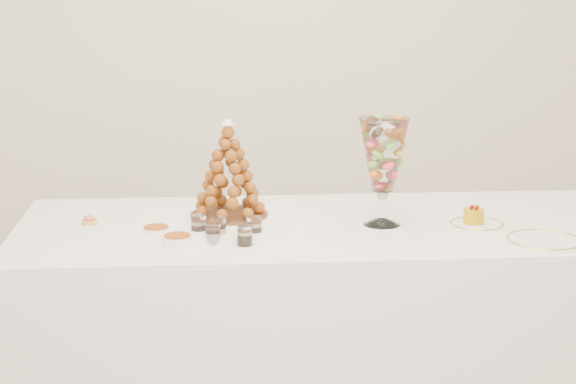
{
  "coord_description": "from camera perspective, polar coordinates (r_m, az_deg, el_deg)",
  "views": [
    {
      "loc": [
        -0.28,
        -2.99,
        1.79
      ],
      "look_at": [
        -0.0,
        0.22,
        0.99
      ],
      "focal_mm": 60.0,
      "sensor_mm": 36.0,
      "label": 1
    }
  ],
  "objects": [
    {
      "name": "macaron_vase",
      "position": [
        3.43,
        5.68,
        2.12
      ],
      "size": [
        0.18,
        0.18,
        0.39
      ],
      "color": "white",
      "rests_on": "buffet_table"
    },
    {
      "name": "spare_plate",
      "position": [
        3.36,
        14.96,
        -2.83
      ],
      "size": [
        0.26,
        0.26,
        0.01
      ],
      "primitive_type": "cylinder",
      "color": "white",
      "rests_on": "buffet_table"
    },
    {
      "name": "croquembouche",
      "position": [
        3.48,
        -3.55,
        1.35
      ],
      "size": [
        0.29,
        0.29,
        0.35
      ],
      "rotation": [
        0.0,
        0.0,
        -0.27
      ],
      "color": "brown",
      "rests_on": "lace_tray"
    },
    {
      "name": "lace_tray",
      "position": [
        3.45,
        -4.14,
        -1.91
      ],
      "size": [
        0.6,
        0.45,
        0.02
      ],
      "primitive_type": "cube",
      "rotation": [
        0.0,
        0.0,
        -0.02
      ],
      "color": "white",
      "rests_on": "buffet_table"
    },
    {
      "name": "verrine_e",
      "position": [
        3.22,
        -2.59,
        -2.58
      ],
      "size": [
        0.05,
        0.05,
        0.07
      ],
      "primitive_type": "cylinder",
      "rotation": [
        0.0,
        0.0,
        -0.01
      ],
      "color": "white",
      "rests_on": "buffet_table"
    },
    {
      "name": "verrine_c",
      "position": [
        3.31,
        -2.02,
        -2.09
      ],
      "size": [
        0.06,
        0.06,
        0.07
      ],
      "primitive_type": "cylinder",
      "rotation": [
        0.0,
        0.0,
        0.05
      ],
      "color": "white",
      "rests_on": "buffet_table"
    },
    {
      "name": "mousse_cake",
      "position": [
        3.51,
        10.95,
        -1.39
      ],
      "size": [
        0.07,
        0.07,
        0.06
      ],
      "color": "#C39009",
      "rests_on": "cake_plate"
    },
    {
      "name": "buffet_table",
      "position": [
        3.61,
        2.08,
        -8.38
      ],
      "size": [
        2.23,
        0.91,
        0.84
      ],
      "rotation": [
        0.0,
        0.0,
        -0.01
      ],
      "color": "white",
      "rests_on": "ground"
    },
    {
      "name": "verrine_a",
      "position": [
        3.34,
        -5.31,
        -1.98
      ],
      "size": [
        0.06,
        0.06,
        0.07
      ],
      "primitive_type": "cylinder",
      "rotation": [
        0.0,
        0.0,
        -0.12
      ],
      "color": "white",
      "rests_on": "buffet_table"
    },
    {
      "name": "verrine_d",
      "position": [
        3.24,
        -4.46,
        -2.48
      ],
      "size": [
        0.06,
        0.06,
        0.07
      ],
      "primitive_type": "cylinder",
      "rotation": [
        0.0,
        0.0,
        -0.3
      ],
      "color": "white",
      "rests_on": "buffet_table"
    },
    {
      "name": "ramekin_back",
      "position": [
        3.36,
        -7.82,
        -2.33
      ],
      "size": [
        0.09,
        0.09,
        0.03
      ],
      "primitive_type": "cylinder",
      "color": "white",
      "rests_on": "buffet_table"
    },
    {
      "name": "pink_tart",
      "position": [
        3.54,
        -11.68,
        -1.66
      ],
      "size": [
        0.06,
        0.06,
        0.04
      ],
      "color": "tan",
      "rests_on": "buffet_table"
    },
    {
      "name": "cake_plate",
      "position": [
        3.52,
        11.12,
        -1.91
      ],
      "size": [
        0.19,
        0.19,
        0.01
      ],
      "primitive_type": "cylinder",
      "color": "white",
      "rests_on": "buffet_table"
    },
    {
      "name": "ramekin_front",
      "position": [
        3.24,
        -6.57,
        -2.87
      ],
      "size": [
        0.1,
        0.1,
        0.03
      ],
      "primitive_type": "cylinder",
      "color": "white",
      "rests_on": "buffet_table"
    },
    {
      "name": "verrine_b",
      "position": [
        3.3,
        -4.15,
        -2.18
      ],
      "size": [
        0.06,
        0.06,
        0.07
      ],
      "primitive_type": "cylinder",
      "rotation": [
        0.0,
        0.0,
        -0.07
      ],
      "color": "white",
      "rests_on": "buffet_table"
    }
  ]
}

